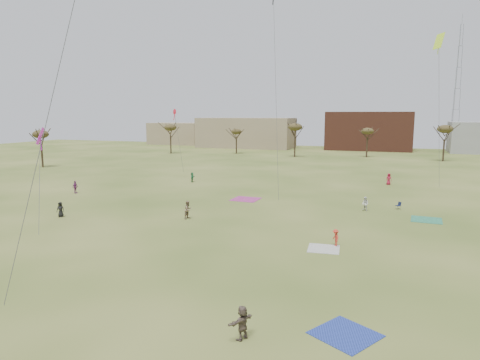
% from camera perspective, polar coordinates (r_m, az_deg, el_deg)
% --- Properties ---
extents(ground, '(260.00, 260.00, 0.00)m').
position_cam_1_polar(ground, '(28.28, -8.56, -14.67)').
color(ground, '#385019').
rests_on(ground, ground).
extents(spectator_fore_b, '(0.91, 1.08, 1.96)m').
position_cam_1_polar(spectator_fore_b, '(46.55, -6.98, -3.97)').
color(spectator_fore_b, '#826A53').
rests_on(spectator_fore_b, ground).
extents(spectator_fore_c, '(1.17, 1.70, 1.76)m').
position_cam_1_polar(spectator_fore_c, '(22.48, 0.32, -18.57)').
color(spectator_fore_c, brown).
rests_on(spectator_fore_c, ground).
extents(flyer_mid_a, '(0.95, 0.79, 1.67)m').
position_cam_1_polar(flyer_mid_a, '(51.00, -22.93, -3.65)').
color(flyer_mid_a, black).
rests_on(flyer_mid_a, ground).
extents(flyer_mid_b, '(0.94, 1.10, 1.48)m').
position_cam_1_polar(flyer_mid_b, '(37.72, 12.69, -7.55)').
color(flyer_mid_b, red).
rests_on(flyer_mid_b, ground).
extents(spectator_mid_d, '(0.47, 1.07, 1.81)m').
position_cam_1_polar(spectator_mid_d, '(65.34, -21.22, -0.88)').
color(spectator_mid_d, '#8B3A83').
rests_on(spectator_mid_d, ground).
extents(spectator_mid_e, '(1.02, 0.99, 1.66)m').
position_cam_1_polar(spectator_mid_e, '(51.98, 16.45, -3.10)').
color(spectator_mid_e, silver).
rests_on(spectator_mid_e, ground).
extents(flyer_far_a, '(0.70, 1.57, 1.63)m').
position_cam_1_polar(flyer_far_a, '(71.51, -6.42, 0.38)').
color(flyer_far_a, '#297B47').
rests_on(flyer_far_a, ground).
extents(flyer_far_b, '(1.07, 0.90, 1.86)m').
position_cam_1_polar(flyer_far_b, '(72.35, 19.32, 0.13)').
color(flyer_far_b, '#AA1D37').
rests_on(flyer_far_b, ground).
extents(blanket_blue, '(3.96, 3.96, 0.03)m').
position_cam_1_polar(blanket_blue, '(23.89, 13.95, -19.47)').
color(blanket_blue, '#233998').
rests_on(blanket_blue, ground).
extents(blanket_cream, '(2.83, 2.83, 0.03)m').
position_cam_1_polar(blanket_cream, '(36.93, 11.15, -9.05)').
color(blanket_cream, beige).
rests_on(blanket_cream, ground).
extents(blanket_plum, '(3.63, 3.63, 0.03)m').
position_cam_1_polar(blanket_plum, '(56.73, 0.76, -2.60)').
color(blanket_plum, '#AB3481').
rests_on(blanket_plum, ground).
extents(blanket_olive, '(3.28, 3.28, 0.03)m').
position_cam_1_polar(blanket_olive, '(49.99, 23.72, -4.92)').
color(blanket_olive, '#2F825E').
rests_on(blanket_olive, ground).
extents(camp_chair_right, '(0.74, 0.73, 0.87)m').
position_cam_1_polar(camp_chair_right, '(54.26, 20.42, -3.41)').
color(camp_chair_right, '#141B38').
rests_on(camp_chair_right, ground).
extents(kites_aloft, '(51.49, 58.82, 26.51)m').
position_cam_1_polar(kites_aloft, '(46.88, 6.53, 18.13)').
color(kites_aloft, '#2FE528').
rests_on(kites_aloft, ground).
extents(tree_line, '(117.44, 49.32, 8.91)m').
position_cam_1_polar(tree_line, '(103.09, 11.32, 6.33)').
color(tree_line, '#3A2B1E').
rests_on(tree_line, ground).
extents(building_tan, '(32.00, 14.00, 10.00)m').
position_cam_1_polar(building_tan, '(145.84, 0.81, 6.36)').
color(building_tan, '#937F60').
rests_on(building_tan, ground).
extents(building_brick, '(26.00, 16.00, 12.00)m').
position_cam_1_polar(building_brick, '(143.03, 16.92, 6.33)').
color(building_brick, brown).
rests_on(building_brick, ground).
extents(building_tan_west, '(20.00, 12.00, 8.00)m').
position_cam_1_polar(building_tan_west, '(164.35, -8.37, 6.19)').
color(building_tan_west, '#937F60').
rests_on(building_tan_west, ground).
extents(radio_tower, '(1.51, 1.72, 41.00)m').
position_cam_1_polar(radio_tower, '(148.98, 27.08, 10.93)').
color(radio_tower, '#9EA3A8').
rests_on(radio_tower, ground).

